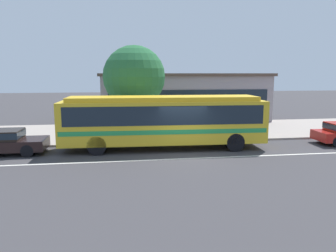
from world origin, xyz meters
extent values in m
plane|color=#3B383B|center=(0.00, 0.00, 0.00)|extent=(120.00, 120.00, 0.00)
cube|color=#9E9188|center=(0.00, 6.88, 0.06)|extent=(60.00, 8.00, 0.12)
cube|color=silver|center=(0.00, -0.80, 0.00)|extent=(56.00, 0.16, 0.01)
cube|color=gold|center=(-0.88, 1.53, 1.57)|extent=(11.27, 2.79, 2.28)
cube|color=gold|center=(-0.88, 1.53, 2.83)|extent=(10.36, 2.48, 0.24)
cube|color=#19232D|center=(-0.88, 1.53, 2.02)|extent=(10.60, 2.80, 1.01)
cube|color=#259048|center=(-0.88, 1.53, 1.16)|extent=(11.04, 2.81, 0.24)
cube|color=#19232D|center=(4.67, 1.34, 2.02)|extent=(0.19, 2.12, 1.10)
cylinder|color=black|center=(2.96, 2.46, 0.50)|extent=(1.01, 0.32, 1.00)
cylinder|color=black|center=(2.89, 0.34, 0.50)|extent=(1.01, 0.32, 1.00)
cylinder|color=black|center=(-4.42, 2.72, 0.50)|extent=(1.01, 0.32, 1.00)
cylinder|color=black|center=(-4.49, 0.60, 0.50)|extent=(1.01, 0.32, 1.00)
cube|color=black|center=(-9.47, 1.53, 0.52)|extent=(4.62, 1.86, 0.55)
cylinder|color=black|center=(-7.95, 2.34, 0.32)|extent=(0.64, 0.22, 0.64)
cylinder|color=black|center=(-7.95, 0.71, 0.32)|extent=(0.64, 0.22, 0.64)
cylinder|color=black|center=(9.11, 2.00, 0.32)|extent=(0.65, 0.25, 0.64)
cylinder|color=#2F3D34|center=(-4.03, 4.22, 0.52)|extent=(0.14, 0.14, 0.80)
cylinder|color=#2F3D34|center=(-4.16, 4.14, 0.52)|extent=(0.14, 0.14, 0.80)
cylinder|color=#424355|center=(-4.10, 4.18, 1.22)|extent=(0.47, 0.47, 0.60)
sphere|color=tan|center=(-4.10, 4.18, 1.63)|extent=(0.22, 0.22, 0.22)
cylinder|color=#26324C|center=(-4.46, 3.47, 0.54)|extent=(0.14, 0.14, 0.85)
cylinder|color=#26324C|center=(-4.31, 3.53, 0.54)|extent=(0.14, 0.14, 0.85)
cylinder|color=#94489F|center=(-4.39, 3.50, 1.29)|extent=(0.44, 0.44, 0.64)
sphere|color=tan|center=(-4.39, 3.50, 1.72)|extent=(0.22, 0.22, 0.22)
cylinder|color=navy|center=(4.63, 4.36, 0.58)|extent=(0.14, 0.14, 0.92)
cylinder|color=navy|center=(4.49, 4.45, 0.58)|extent=(0.14, 0.14, 0.92)
cylinder|color=#544650|center=(4.56, 4.40, 1.34)|extent=(0.47, 0.47, 0.60)
sphere|color=tan|center=(4.56, 4.40, 1.76)|extent=(0.23, 0.23, 0.23)
cylinder|color=gray|center=(2.35, 3.46, 1.25)|extent=(0.08, 0.08, 2.27)
cube|color=yellow|center=(2.35, 3.46, 2.19)|extent=(0.08, 0.44, 0.56)
cylinder|color=brown|center=(-2.26, 5.64, 1.33)|extent=(0.27, 0.27, 2.42)
sphere|color=#266437|center=(-2.26, 5.64, 3.98)|extent=(4.12, 4.12, 4.12)
cube|color=gray|center=(2.42, 13.02, 1.99)|extent=(14.24, 6.88, 3.97)
cube|color=#19232D|center=(2.42, 9.56, 2.19)|extent=(13.10, 0.04, 1.43)
cube|color=#4E3D34|center=(2.42, 13.02, 4.09)|extent=(14.64, 7.28, 0.24)
camera|label=1|loc=(-3.30, -16.32, 4.18)|focal=35.03mm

